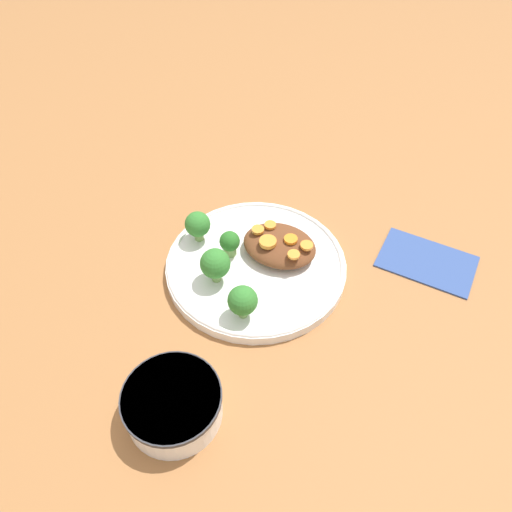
# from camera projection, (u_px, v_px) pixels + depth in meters

# --- Properties ---
(ground_plane) EXTENTS (4.00, 4.00, 0.00)m
(ground_plane) POSITION_uv_depth(u_px,v_px,m) (256.00, 269.00, 0.80)
(ground_plane) COLOR #9E6638
(plate) EXTENTS (0.29, 0.29, 0.02)m
(plate) POSITION_uv_depth(u_px,v_px,m) (256.00, 265.00, 0.79)
(plate) COLOR white
(plate) RESTS_ON ground_plane
(dip_bowl) EXTENTS (0.12, 0.12, 0.05)m
(dip_bowl) POSITION_uv_depth(u_px,v_px,m) (173.00, 403.00, 0.62)
(dip_bowl) COLOR white
(dip_bowl) RESTS_ON ground_plane
(stew_mound) EXTENTS (0.12, 0.09, 0.03)m
(stew_mound) POSITION_uv_depth(u_px,v_px,m) (279.00, 245.00, 0.79)
(stew_mound) COLOR brown
(stew_mound) RESTS_ON plate
(broccoli_floret_0) EXTENTS (0.05, 0.05, 0.06)m
(broccoli_floret_0) POSITION_uv_depth(u_px,v_px,m) (215.00, 264.00, 0.74)
(broccoli_floret_0) COLOR #759E51
(broccoli_floret_0) RESTS_ON plate
(broccoli_floret_1) EXTENTS (0.04, 0.04, 0.05)m
(broccoli_floret_1) POSITION_uv_depth(u_px,v_px,m) (198.00, 225.00, 0.80)
(broccoli_floret_1) COLOR #759E51
(broccoli_floret_1) RESTS_ON plate
(broccoli_floret_2) EXTENTS (0.03, 0.03, 0.04)m
(broccoli_floret_2) POSITION_uv_depth(u_px,v_px,m) (231.00, 242.00, 0.79)
(broccoli_floret_2) COLOR #759E51
(broccoli_floret_2) RESTS_ON plate
(broccoli_floret_3) EXTENTS (0.04, 0.04, 0.06)m
(broccoli_floret_3) POSITION_uv_depth(u_px,v_px,m) (243.00, 301.00, 0.70)
(broccoli_floret_3) COLOR #759E51
(broccoli_floret_3) RESTS_ON plate
(carrot_slice_0) EXTENTS (0.02, 0.02, 0.01)m
(carrot_slice_0) POSITION_uv_depth(u_px,v_px,m) (291.00, 239.00, 0.77)
(carrot_slice_0) COLOR orange
(carrot_slice_0) RESTS_ON stew_mound
(carrot_slice_1) EXTENTS (0.02, 0.02, 0.00)m
(carrot_slice_1) POSITION_uv_depth(u_px,v_px,m) (294.00, 255.00, 0.75)
(carrot_slice_1) COLOR orange
(carrot_slice_1) RESTS_ON stew_mound
(carrot_slice_2) EXTENTS (0.02, 0.02, 0.00)m
(carrot_slice_2) POSITION_uv_depth(u_px,v_px,m) (307.00, 245.00, 0.77)
(carrot_slice_2) COLOR orange
(carrot_slice_2) RESTS_ON stew_mound
(carrot_slice_3) EXTENTS (0.02, 0.02, 0.00)m
(carrot_slice_3) POSITION_uv_depth(u_px,v_px,m) (273.00, 226.00, 0.80)
(carrot_slice_3) COLOR orange
(carrot_slice_3) RESTS_ON stew_mound
(carrot_slice_4) EXTENTS (0.03, 0.03, 0.01)m
(carrot_slice_4) POSITION_uv_depth(u_px,v_px,m) (268.00, 242.00, 0.77)
(carrot_slice_4) COLOR orange
(carrot_slice_4) RESTS_ON stew_mound
(carrot_slice_5) EXTENTS (0.02, 0.02, 0.00)m
(carrot_slice_5) POSITION_uv_depth(u_px,v_px,m) (258.00, 230.00, 0.79)
(carrot_slice_5) COLOR orange
(carrot_slice_5) RESTS_ON stew_mound
(napkin) EXTENTS (0.15, 0.10, 0.01)m
(napkin) POSITION_uv_depth(u_px,v_px,m) (427.00, 261.00, 0.81)
(napkin) COLOR #334C8C
(napkin) RESTS_ON ground_plane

